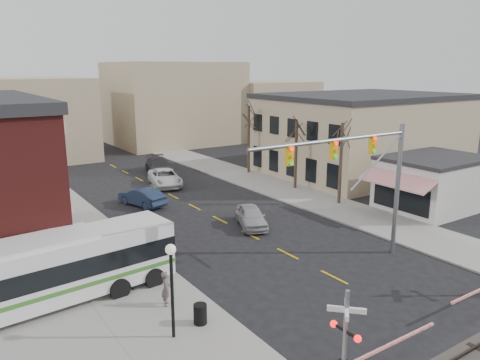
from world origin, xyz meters
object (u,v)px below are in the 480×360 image
(traffic_signal_mast, at_px, (365,167))
(street_lamp, at_px, (171,271))
(pedestrian_far, at_px, (137,270))
(car_b, at_px, (142,197))
(pedestrian_near, at_px, (166,288))
(transit_bus, at_px, (42,272))
(car_d, at_px, (159,166))
(rr_crossing_west, at_px, (353,341))
(car_a, at_px, (251,216))
(trash_bin, at_px, (200,314))
(car_c, at_px, (165,178))

(traffic_signal_mast, height_order, street_lamp, traffic_signal_mast)
(pedestrian_far, bearing_deg, car_b, 23.86)
(pedestrian_near, bearing_deg, transit_bus, 82.19)
(car_d, bearing_deg, traffic_signal_mast, -76.56)
(pedestrian_far, bearing_deg, car_d, 20.46)
(transit_bus, height_order, rr_crossing_west, rr_crossing_west)
(traffic_signal_mast, bearing_deg, rr_crossing_west, -139.20)
(traffic_signal_mast, xyz_separation_m, car_a, (-1.47, 8.91, -5.05))
(traffic_signal_mast, height_order, trash_bin, traffic_signal_mast)
(traffic_signal_mast, height_order, car_b, traffic_signal_mast)
(transit_bus, distance_m, street_lamp, 7.12)
(car_c, bearing_deg, car_b, -117.02)
(rr_crossing_west, relative_size, car_b, 1.22)
(car_c, distance_m, pedestrian_near, 24.18)
(car_a, distance_m, car_d, 19.86)
(car_d, xyz_separation_m, pedestrian_near, (-11.87, -27.15, 0.13))
(trash_bin, height_order, pedestrian_near, pedestrian_near)
(pedestrian_far, bearing_deg, pedestrian_near, -124.08)
(street_lamp, bearing_deg, car_a, 42.19)
(car_c, xyz_separation_m, pedestrian_far, (-10.56, -19.34, 0.24))
(transit_bus, bearing_deg, car_c, 51.43)
(transit_bus, distance_m, pedestrian_far, 4.55)
(rr_crossing_west, relative_size, car_c, 0.98)
(street_lamp, bearing_deg, car_c, 65.80)
(transit_bus, bearing_deg, car_a, 15.75)
(car_a, xyz_separation_m, car_c, (-0.00, 14.58, 0.04))
(pedestrian_far, bearing_deg, traffic_signal_mast, -62.01)
(rr_crossing_west, distance_m, car_d, 37.35)
(car_b, height_order, car_d, car_d)
(car_a, relative_size, car_d, 0.76)
(rr_crossing_west, height_order, car_a, rr_crossing_west)
(car_d, bearing_deg, car_c, -94.37)
(street_lamp, height_order, car_c, street_lamp)
(rr_crossing_west, distance_m, pedestrian_far, 12.19)
(car_a, relative_size, pedestrian_near, 2.57)
(car_a, bearing_deg, street_lamp, -114.70)
(car_a, bearing_deg, traffic_signal_mast, -57.54)
(trash_bin, xyz_separation_m, car_a, (9.60, 9.71, 0.17))
(transit_bus, distance_m, car_b, 17.23)
(car_b, distance_m, car_d, 12.12)
(traffic_signal_mast, height_order, pedestrian_near, traffic_signal_mast)
(transit_bus, xyz_separation_m, street_lamp, (3.94, -5.79, 1.24))
(trash_bin, bearing_deg, pedestrian_far, 100.90)
(car_c, relative_size, pedestrian_near, 3.33)
(rr_crossing_west, xyz_separation_m, pedestrian_far, (-3.28, 11.70, -0.94))
(rr_crossing_west, bearing_deg, pedestrian_far, 105.68)
(traffic_signal_mast, bearing_deg, pedestrian_far, 160.94)
(traffic_signal_mast, distance_m, pedestrian_far, 13.59)
(car_d, bearing_deg, street_lamp, -99.26)
(transit_bus, distance_m, trash_bin, 7.80)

